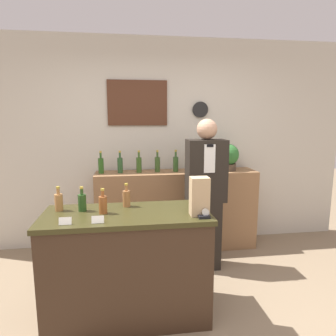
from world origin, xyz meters
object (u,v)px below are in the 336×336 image
object	(u,v)px
potted_plant	(228,157)
paper_bag	(199,196)
shopkeeper	(206,196)
tape_dispenser	(204,215)

from	to	relation	value
potted_plant	paper_bag	size ratio (longest dim) A/B	1.11
shopkeeper	paper_bag	world-z (taller)	shopkeeper
potted_plant	tape_dispenser	bearing A→B (deg)	-115.10
potted_plant	shopkeeper	bearing A→B (deg)	-128.83
potted_plant	paper_bag	world-z (taller)	potted_plant
shopkeeper	potted_plant	size ratio (longest dim) A/B	4.91
shopkeeper	tape_dispenser	size ratio (longest dim) A/B	18.69
shopkeeper	tape_dispenser	world-z (taller)	shopkeeper
paper_bag	tape_dispenser	xyz separation A→B (m)	(0.02, -0.07, -0.13)
potted_plant	tape_dispenser	distance (m)	1.69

